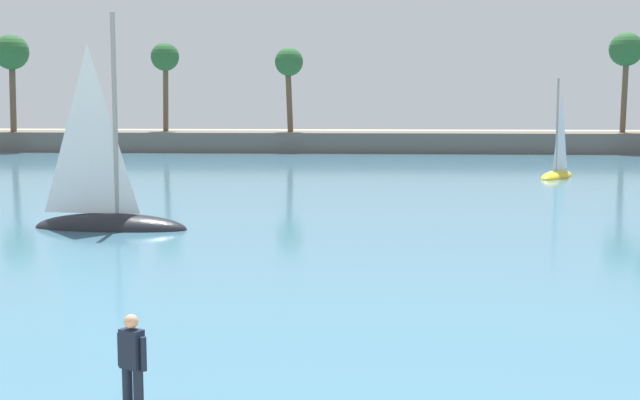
{
  "coord_description": "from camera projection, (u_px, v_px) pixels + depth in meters",
  "views": [
    {
      "loc": [
        2.65,
        -4.01,
        4.78
      ],
      "look_at": [
        1.53,
        14.55,
        2.6
      ],
      "focal_mm": 48.91,
      "sensor_mm": 36.0,
      "label": 1
    }
  ],
  "objects": [
    {
      "name": "sea",
      "position": [
        337.0,
        162.0,
        64.89
      ],
      "size": [
        220.0,
        105.3,
        0.06
      ],
      "primitive_type": "cube",
      "color": "teal",
      "rests_on": "ground"
    },
    {
      "name": "palm_headland",
      "position": [
        348.0,
        127.0,
        77.14
      ],
      "size": [
        82.93,
        6.11,
        12.2
      ],
      "color": "#605B54",
      "rests_on": "ground"
    },
    {
      "name": "person_at_waterline",
      "position": [
        132.0,
        366.0,
        12.7
      ],
      "size": [
        0.49,
        0.34,
        1.67
      ],
      "color": "#141E33",
      "rests_on": "ground"
    },
    {
      "name": "sailboat_mid_bay",
      "position": [
        558.0,
        168.0,
        52.11
      ],
      "size": [
        3.31,
        4.42,
        6.32
      ],
      "color": "yellow",
      "rests_on": "sea"
    },
    {
      "name": "sailboat_toward_headland",
      "position": [
        107.0,
        208.0,
        31.56
      ],
      "size": [
        5.84,
        2.14,
        8.3
      ],
      "color": "black",
      "rests_on": "sea"
    }
  ]
}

